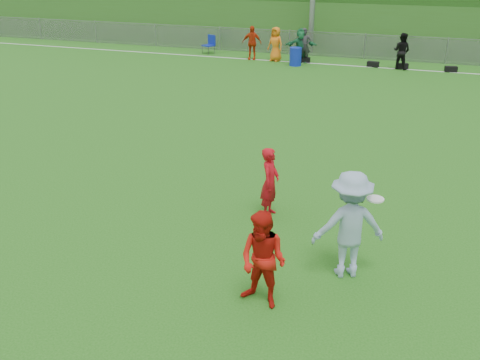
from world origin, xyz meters
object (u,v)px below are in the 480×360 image
at_px(player_blue, 349,225).
at_px(recycling_bin, 296,57).
at_px(frisbee, 375,199).
at_px(player_red_center, 263,260).
at_px(player_red_left, 270,182).

distance_m(player_blue, recycling_bin, 18.22).
bearing_deg(frisbee, player_blue, -163.43).
relative_size(player_blue, recycling_bin, 2.26).
relative_size(frisbee, recycling_bin, 0.34).
height_order(player_red_center, recycling_bin, player_red_center).
height_order(player_red_center, player_blue, player_blue).
relative_size(player_red_left, player_red_center, 0.93).
distance_m(player_red_center, player_blue, 1.78).
height_order(player_red_center, frisbee, player_red_center).
xyz_separation_m(player_red_center, frisbee, (1.55, 1.44, 0.66)).
height_order(frisbee, recycling_bin, frisbee).
height_order(player_blue, recycling_bin, player_blue).
relative_size(player_red_left, player_blue, 0.79).
bearing_deg(recycling_bin, player_red_left, -78.93).
bearing_deg(player_red_center, player_blue, 63.10).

